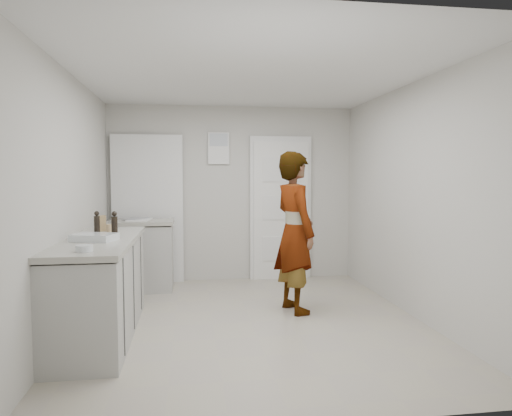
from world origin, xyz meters
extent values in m
plane|color=#B0A793|center=(0.00, 0.00, 0.00)|extent=(4.00, 4.00, 0.00)
plane|color=beige|center=(0.00, 2.00, 1.25)|extent=(3.50, 0.00, 3.50)
plane|color=beige|center=(0.00, -2.00, 1.25)|extent=(3.50, 0.00, 3.50)
plane|color=beige|center=(-1.75, 0.00, 1.25)|extent=(0.00, 4.00, 4.00)
plane|color=beige|center=(1.75, 0.00, 1.25)|extent=(0.00, 4.00, 4.00)
plane|color=silver|center=(0.00, 0.00, 2.50)|extent=(4.00, 4.00, 0.00)
cube|color=white|center=(0.70, 1.93, 1.00)|extent=(0.80, 0.05, 2.00)
cube|color=white|center=(0.70, 1.96, 1.03)|extent=(0.90, 0.04, 2.10)
sphere|color=#B38B44|center=(1.03, 1.88, 0.95)|extent=(0.07, 0.07, 0.07)
cube|color=white|center=(-0.20, 1.97, 1.90)|extent=(0.30, 0.02, 0.45)
cube|color=black|center=(-1.20, 1.97, 1.02)|extent=(0.90, 0.05, 2.04)
cube|color=white|center=(-1.20, 1.94, 1.03)|extent=(0.98, 0.02, 2.10)
cube|color=#AFAFAB|center=(-1.45, -0.20, 0.43)|extent=(0.60, 1.90, 0.86)
cube|color=black|center=(-1.45, -0.20, 0.04)|extent=(0.56, 1.86, 0.08)
cube|color=#B2AEA3|center=(-1.45, -0.20, 0.90)|extent=(0.64, 1.96, 0.05)
cube|color=#AFAFAB|center=(-1.25, 1.55, 0.43)|extent=(0.80, 0.55, 0.86)
cube|color=black|center=(-1.25, 1.55, 0.04)|extent=(0.75, 0.54, 0.08)
cube|color=#B2AEA3|center=(-1.25, 1.55, 0.90)|extent=(0.84, 0.61, 0.05)
imported|color=silver|center=(0.53, 0.33, 0.89)|extent=(0.58, 0.73, 1.77)
cube|color=#977A4B|center=(-1.54, 0.38, 1.01)|extent=(0.11, 0.08, 0.17)
cylinder|color=tan|center=(-1.44, 0.28, 0.97)|extent=(0.05, 0.05, 0.08)
cylinder|color=black|center=(-1.34, 0.01, 1.02)|extent=(0.06, 0.06, 0.19)
sphere|color=black|center=(-1.34, 0.01, 1.14)|extent=(0.05, 0.05, 0.05)
cylinder|color=black|center=(-1.49, -0.08, 1.03)|extent=(0.06, 0.06, 0.20)
sphere|color=black|center=(-1.49, -0.08, 1.15)|extent=(0.05, 0.05, 0.05)
cube|color=silver|center=(-1.46, -0.35, 0.96)|extent=(0.42, 0.35, 0.06)
cube|color=white|center=(-1.46, -0.35, 0.95)|extent=(0.37, 0.30, 0.05)
cylinder|color=silver|center=(-1.42, -0.94, 0.95)|extent=(0.13, 0.13, 0.05)
sphere|color=white|center=(-1.44, -0.95, 0.95)|extent=(0.04, 0.04, 0.04)
sphere|color=white|center=(-1.40, -0.93, 0.95)|extent=(0.04, 0.04, 0.04)
cube|color=white|center=(-1.28, 1.58, 0.93)|extent=(0.32, 0.39, 0.01)
camera|label=1|loc=(-0.61, -4.57, 1.50)|focal=32.00mm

